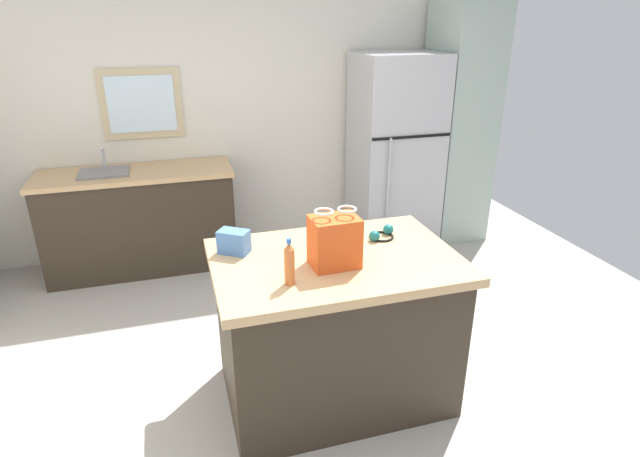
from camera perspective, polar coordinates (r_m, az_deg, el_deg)
ground at (r=3.30m, az=1.20°, el=-18.15°), size 6.05×6.05×0.00m
back_wall at (r=5.01m, az=-7.92°, el=13.82°), size 4.84×0.13×2.80m
kitchen_island at (r=3.07m, az=1.63°, el=-10.85°), size 1.35×0.92×0.92m
refrigerator at (r=5.09m, az=8.23°, el=8.36°), size 0.77×0.71×1.83m
tall_cabinet at (r=5.36m, az=15.02°, el=11.01°), size 0.52×0.63×2.28m
sink_counter at (r=4.85m, az=-19.19°, el=0.95°), size 1.63×0.60×1.09m
shopping_bag at (r=2.70m, az=1.69°, el=-1.40°), size 0.26×0.20×0.32m
small_box at (r=2.90m, az=-9.47°, el=-1.45°), size 0.19×0.18×0.13m
bottle at (r=2.53m, az=-3.39°, el=-3.91°), size 0.05×0.05×0.24m
ear_defenders at (r=3.10m, az=6.78°, el=-0.60°), size 0.21×0.21×0.06m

